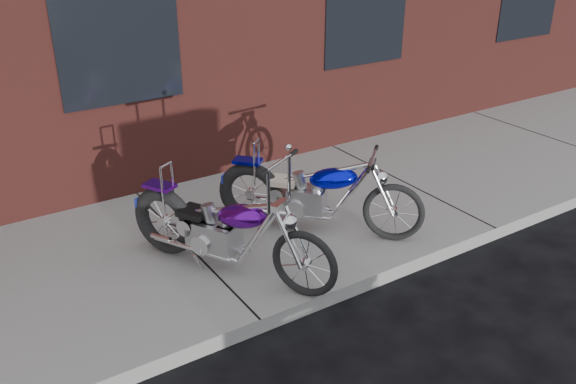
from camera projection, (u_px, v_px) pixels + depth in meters
ground at (261, 334)px, 5.26m from camera, size 120.00×120.00×0.00m
sidewalk at (188, 251)px, 6.37m from camera, size 22.00×3.00×0.15m
chopper_purple at (225, 233)px, 5.73m from camera, size 1.17×2.03×1.27m
chopper_blue at (315, 196)px, 6.47m from camera, size 1.59×1.72×0.97m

